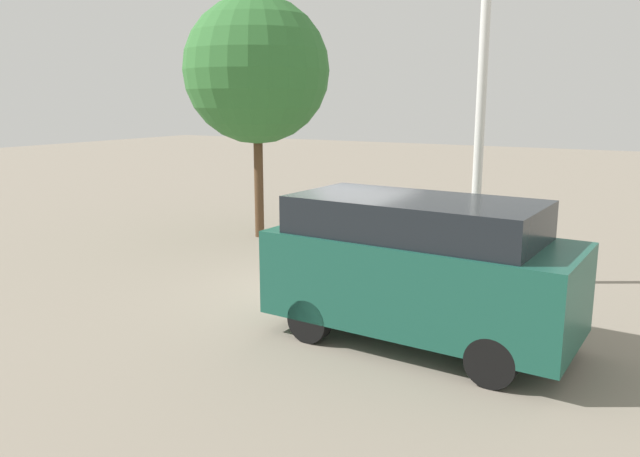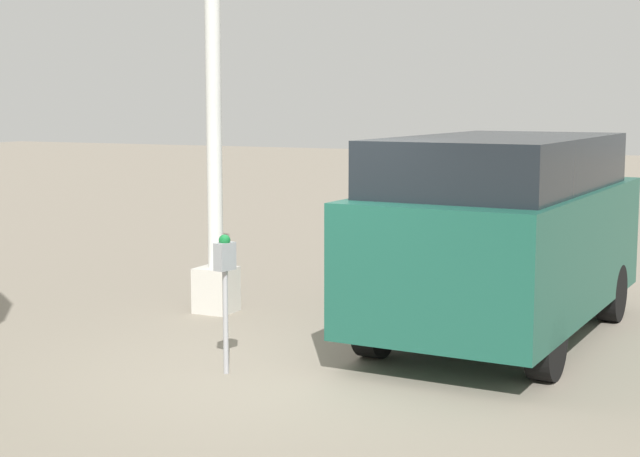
{
  "view_description": "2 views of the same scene",
  "coord_description": "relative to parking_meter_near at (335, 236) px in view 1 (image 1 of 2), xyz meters",
  "views": [
    {
      "loc": [
        5.42,
        -9.91,
        3.59
      ],
      "look_at": [
        -0.0,
        -0.62,
        1.37
      ],
      "focal_mm": 35.0,
      "sensor_mm": 36.0,
      "label": 1
    },
    {
      "loc": [
        -8.04,
        -4.21,
        2.56
      ],
      "look_at": [
        -0.13,
        -0.42,
        1.42
      ],
      "focal_mm": 55.0,
      "sensor_mm": 36.0,
      "label": 2
    }
  ],
  "objects": [
    {
      "name": "street_tree",
      "position": [
        -3.91,
        2.89,
        3.34
      ],
      "size": [
        3.71,
        3.71,
        6.19
      ],
      "color": "#513823",
      "rests_on": "ground"
    },
    {
      "name": "parking_meter_near",
      "position": [
        0.0,
        0.0,
        0.0
      ],
      "size": [
        0.22,
        0.15,
        1.33
      ],
      "rotation": [
        0.0,
        0.0,
        -0.21
      ],
      "color": "#9E9EA3",
      "rests_on": "ground"
    },
    {
      "name": "ground_plane",
      "position": [
        0.3,
        -0.49,
        -0.98
      ],
      "size": [
        80.0,
        80.0,
        0.0
      ],
      "primitive_type": "plane",
      "color": "gray"
    },
    {
      "name": "parked_van",
      "position": [
        2.5,
        -1.97,
        0.2
      ],
      "size": [
        4.58,
        2.2,
        2.19
      ],
      "rotation": [
        0.0,
        0.0,
        -0.05
      ],
      "color": "#195142",
      "rests_on": "ground"
    },
    {
      "name": "lamp_post",
      "position": [
        2.29,
        1.52,
        1.63
      ],
      "size": [
        0.44,
        0.44,
        6.95
      ],
      "color": "beige",
      "rests_on": "ground"
    }
  ]
}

